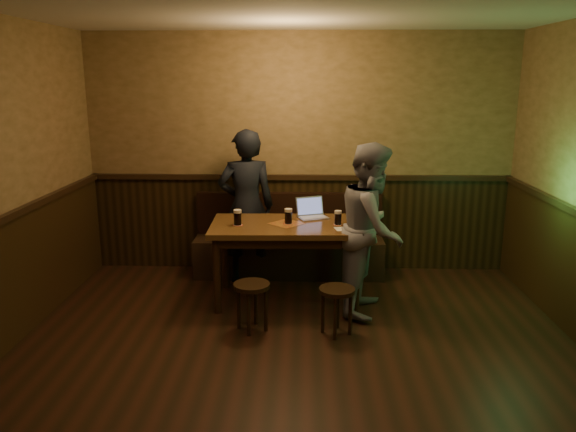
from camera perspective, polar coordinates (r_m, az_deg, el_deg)
The scene contains 12 objects.
room at distance 3.98m, azimuth 0.78°, elevation -1.80°, with size 5.04×6.04×2.84m.
bench at distance 6.66m, azimuth 0.08°, elevation -3.30°, with size 2.20×0.50×0.95m.
pub_table at distance 5.77m, azimuth -0.14°, elevation -1.83°, with size 1.57×0.92×0.83m.
stool_left at distance 5.19m, azimuth -3.69°, elevation -7.81°, with size 0.39×0.39×0.45m.
stool_right at distance 5.12m, azimuth 4.98°, elevation -8.25°, with size 0.37×0.37×0.44m.
pint_left at distance 5.68m, azimuth -5.14°, elevation -0.15°, with size 0.10×0.10×0.16m.
pint_mid at distance 5.71m, azimuth 0.04°, elevation -0.02°, with size 0.10×0.10×0.16m.
pint_right at distance 5.70m, azimuth 5.10°, elevation -0.17°, with size 0.10×0.10×0.15m.
laptop at distance 5.98m, azimuth 2.42°, elevation 0.36°, with size 0.37×0.34×0.21m.
menu at distance 5.57m, azimuth 5.93°, elevation -1.30°, with size 0.22×0.15×0.00m, color silver.
person_suit at distance 6.33m, azimuth -4.24°, elevation 0.97°, with size 0.63×0.42×1.74m, color black.
person_grey at distance 5.54m, azimuth 8.53°, elevation -1.29°, with size 0.82×0.64×1.69m, color gray.
Camera 1 is at (0.06, -3.62, 2.27)m, focal length 35.00 mm.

